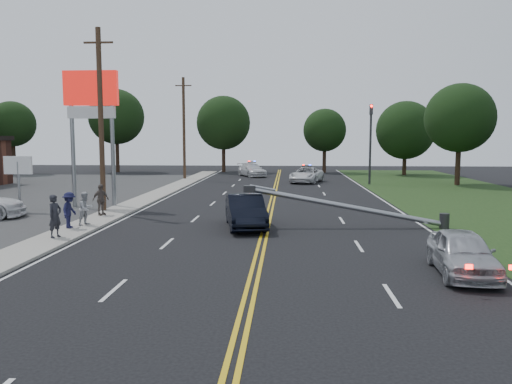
# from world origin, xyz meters

# --- Properties ---
(ground) EXTENTS (120.00, 120.00, 0.00)m
(ground) POSITION_xyz_m (0.00, 0.00, 0.00)
(ground) COLOR black
(ground) RESTS_ON ground
(sidewalk) EXTENTS (1.80, 70.00, 0.12)m
(sidewalk) POSITION_xyz_m (-8.40, 10.00, 0.06)
(sidewalk) COLOR gray
(sidewalk) RESTS_ON ground
(centerline_yellow) EXTENTS (0.36, 80.00, 0.00)m
(centerline_yellow) POSITION_xyz_m (0.00, 10.00, 0.01)
(centerline_yellow) COLOR gold
(centerline_yellow) RESTS_ON ground
(pylon_sign) EXTENTS (3.20, 0.35, 8.00)m
(pylon_sign) POSITION_xyz_m (-10.50, 14.00, 6.00)
(pylon_sign) COLOR gray
(pylon_sign) RESTS_ON ground
(small_sign) EXTENTS (1.60, 0.14, 3.10)m
(small_sign) POSITION_xyz_m (-14.00, 12.00, 2.33)
(small_sign) COLOR gray
(small_sign) RESTS_ON ground
(traffic_signal) EXTENTS (0.28, 0.41, 7.05)m
(traffic_signal) POSITION_xyz_m (8.30, 30.00, 4.21)
(traffic_signal) COLOR #2D2D30
(traffic_signal) RESTS_ON ground
(fallen_streetlight) EXTENTS (9.36, 0.44, 1.91)m
(fallen_streetlight) POSITION_xyz_m (4.19, 8.00, 0.92)
(fallen_streetlight) COLOR #2D2D30
(fallen_streetlight) RESTS_ON ground
(utility_pole_mid) EXTENTS (1.60, 0.28, 10.00)m
(utility_pole_mid) POSITION_xyz_m (-9.20, 12.00, 5.08)
(utility_pole_mid) COLOR #382619
(utility_pole_mid) RESTS_ON ground
(utility_pole_far) EXTENTS (1.60, 0.28, 10.00)m
(utility_pole_far) POSITION_xyz_m (-9.20, 34.00, 5.08)
(utility_pole_far) COLOR #382619
(utility_pole_far) RESTS_ON ground
(tree_4) EXTENTS (5.14, 5.14, 8.28)m
(tree_4) POSITION_xyz_m (-30.28, 40.42, 5.70)
(tree_4) COLOR black
(tree_4) RESTS_ON ground
(tree_5) EXTENTS (6.62, 6.62, 9.98)m
(tree_5) POSITION_xyz_m (-19.61, 44.56, 6.66)
(tree_5) COLOR black
(tree_5) RESTS_ON ground
(tree_6) EXTENTS (6.49, 6.49, 9.20)m
(tree_6) POSITION_xyz_m (-6.78, 45.66, 5.94)
(tree_6) COLOR black
(tree_6) RESTS_ON ground
(tree_7) EXTENTS (5.07, 5.07, 7.58)m
(tree_7) POSITION_xyz_m (5.38, 45.07, 5.03)
(tree_7) COLOR black
(tree_7) RESTS_ON ground
(tree_8) EXTENTS (6.44, 6.44, 8.20)m
(tree_8) POSITION_xyz_m (14.04, 41.76, 4.97)
(tree_8) COLOR black
(tree_8) RESTS_ON ground
(tree_9) EXTENTS (5.97, 5.97, 8.83)m
(tree_9) POSITION_xyz_m (15.91, 29.90, 5.84)
(tree_9) COLOR black
(tree_9) RESTS_ON ground
(crashed_sedan) EXTENTS (2.41, 4.79, 1.51)m
(crashed_sedan) POSITION_xyz_m (-0.94, 7.74, 0.75)
(crashed_sedan) COLOR black
(crashed_sedan) RESTS_ON ground
(waiting_sedan) EXTENTS (1.93, 4.08, 1.35)m
(waiting_sedan) POSITION_xyz_m (6.23, 0.20, 0.67)
(waiting_sedan) COLOR #A9ABB1
(waiting_sedan) RESTS_ON ground
(emergency_a) EXTENTS (3.67, 5.55, 1.42)m
(emergency_a) POSITION_xyz_m (2.76, 31.49, 0.71)
(emergency_a) COLOR silver
(emergency_a) RESTS_ON ground
(emergency_b) EXTENTS (3.83, 5.15, 1.39)m
(emergency_b) POSITION_xyz_m (-2.83, 38.61, 0.69)
(emergency_b) COLOR silver
(emergency_b) RESTS_ON ground
(bystander_a) EXTENTS (0.59, 0.73, 1.73)m
(bystander_a) POSITION_xyz_m (-8.33, 4.39, 0.99)
(bystander_a) COLOR #222229
(bystander_a) RESTS_ON sidewalk
(bystander_b) EXTENTS (0.85, 0.92, 1.53)m
(bystander_b) POSITION_xyz_m (-8.28, 7.32, 0.88)
(bystander_b) COLOR #ABACB0
(bystander_b) RESTS_ON sidewalk
(bystander_c) EXTENTS (0.60, 1.04, 1.60)m
(bystander_c) POSITION_xyz_m (-8.68, 6.50, 0.92)
(bystander_c) COLOR #161738
(bystander_c) RESTS_ON sidewalk
(bystander_d) EXTENTS (0.86, 1.01, 1.62)m
(bystander_d) POSITION_xyz_m (-8.68, 10.24, 0.93)
(bystander_d) COLOR #5C504A
(bystander_d) RESTS_ON sidewalk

